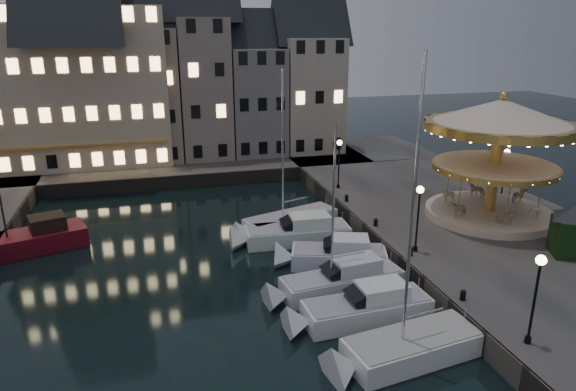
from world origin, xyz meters
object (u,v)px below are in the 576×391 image
object	(u,v)px
streetlamp_b	(419,209)
bollard_b	(410,251)
bollard_d	(347,198)
carousel	(499,136)
bollard_a	(463,294)
motorboat_a	(403,350)
streetlamp_a	(537,287)
ticket_kiosk	(573,222)
motorboat_f	(285,223)
motorboat_d	(332,256)
streetlamp_d	(505,167)
red_fishing_boat	(28,241)
bollard_c	(376,222)
motorboat_b	(359,310)
motorboat_e	(292,233)
motorboat_c	(336,282)
streetlamp_c	(339,157)

from	to	relation	value
streetlamp_b	bollard_b	bearing A→B (deg)	-140.19
bollard_d	carousel	bearing A→B (deg)	-34.49
bollard_a	motorboat_a	world-z (taller)	motorboat_a
streetlamp_a	ticket_kiosk	bearing A→B (deg)	39.54
streetlamp_b	bollard_d	world-z (taller)	streetlamp_b
bollard_d	motorboat_f	xyz separation A→B (m)	(-5.43, -1.36, -1.07)
bollard_d	motorboat_d	xyz separation A→B (m)	(-4.09, -8.05, -0.96)
streetlamp_d	ticket_kiosk	xyz separation A→B (m)	(-2.69, -9.89, -0.59)
red_fishing_boat	bollard_c	bearing A→B (deg)	-11.98
streetlamp_a	motorboat_b	size ratio (longest dim) A/B	0.54
bollard_b	motorboat_f	xyz separation A→B (m)	(-5.43, 9.14, -1.07)
ticket_kiosk	red_fishing_boat	bearing A→B (deg)	159.16
streetlamp_a	bollard_a	xyz separation A→B (m)	(-0.60, 4.00, -2.41)
carousel	streetlamp_d	bearing A→B (deg)	42.49
bollard_a	bollard_d	xyz separation A→B (m)	(0.00, 16.00, 0.00)
streetlamp_a	motorboat_e	xyz separation A→B (m)	(-6.15, 16.22, -3.37)
motorboat_b	bollard_d	bearing A→B (deg)	71.25
ticket_kiosk	bollard_b	bearing A→B (deg)	165.45
bollard_c	motorboat_d	world-z (taller)	motorboat_d
bollard_a	bollard_d	size ratio (longest dim) A/B	1.00
bollard_a	motorboat_f	xyz separation A→B (m)	(-5.43, 14.64, -1.07)
motorboat_c	red_fishing_boat	size ratio (longest dim) A/B	1.33
streetlamp_a	red_fishing_boat	distance (m)	30.75
streetlamp_b	ticket_kiosk	world-z (taller)	streetlamp_b
bollard_b	motorboat_a	world-z (taller)	motorboat_a
carousel	bollard_b	bearing A→B (deg)	-152.35
bollard_c	red_fishing_boat	bearing A→B (deg)	168.02
bollard_b	motorboat_c	xyz separation A→B (m)	(-5.09, -0.96, -0.93)
motorboat_f	streetlamp_a	bearing A→B (deg)	-72.08
bollard_b	bollard_d	bearing A→B (deg)	90.00
motorboat_b	red_fishing_boat	xyz separation A→B (m)	(-18.11, 13.89, 0.06)
streetlamp_b	streetlamp_c	bearing A→B (deg)	90.00
streetlamp_d	motorboat_d	xyz separation A→B (m)	(-15.99, -5.05, -3.38)
bollard_c	bollard_d	xyz separation A→B (m)	(0.00, 5.50, 0.00)
streetlamp_d	motorboat_c	bearing A→B (deg)	-153.53
motorboat_c	motorboat_f	xyz separation A→B (m)	(-0.33, 10.10, -0.15)
streetlamp_c	red_fishing_boat	xyz separation A→B (m)	(-23.63, -4.11, -3.32)
motorboat_a	motorboat_d	bearing A→B (deg)	88.63
streetlamp_a	bollard_a	size ratio (longest dim) A/B	7.32
motorboat_f	bollard_a	bearing A→B (deg)	-69.66
motorboat_c	bollard_a	bearing A→B (deg)	-41.69
motorboat_a	red_fishing_boat	world-z (taller)	motorboat_a
motorboat_a	motorboat_c	world-z (taller)	motorboat_a
motorboat_e	red_fishing_boat	size ratio (longest dim) A/B	1.04
streetlamp_b	motorboat_e	xyz separation A→B (m)	(-6.15, 6.22, -3.37)
motorboat_c	motorboat_d	size ratio (longest dim) A/B	1.54
bollard_d	motorboat_d	bearing A→B (deg)	-116.93
streetlamp_a	motorboat_a	bearing A→B (deg)	158.88
bollard_c	motorboat_c	distance (m)	7.90
motorboat_d	carousel	xyz separation A→B (m)	(12.76, 2.09, 6.57)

